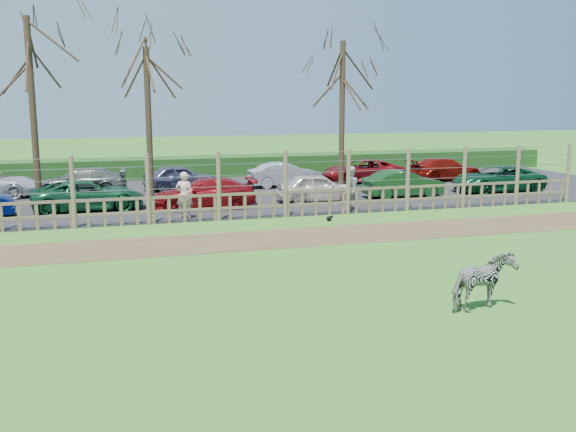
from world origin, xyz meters
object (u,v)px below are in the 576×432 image
object	(u,v)px
tree_right	(342,80)
car_6	(498,179)
car_10	(181,177)
car_12	(362,171)
car_9	(81,181)
car_3	(204,193)
car_5	(404,184)
car_2	(89,195)
zebra	(483,282)
car_4	(318,188)
car_13	(445,169)
crow	(329,218)
car_11	(285,175)
visitor_b	(350,188)
visitor_a	(184,195)
tree_left	(30,66)
tree_mid	(147,87)

from	to	relation	value
tree_right	car_6	size ratio (longest dim) A/B	1.70
car_6	car_10	distance (m)	15.03
car_12	car_9	bearing A→B (deg)	-84.63
car_3	car_5	size ratio (longest dim) A/B	1.14
car_5	car_6	distance (m)	5.03
car_2	zebra	bearing A→B (deg)	-157.04
car_4	car_2	bearing A→B (deg)	91.89
car_13	zebra	bearing A→B (deg)	147.94
zebra	car_6	xyz separation A→B (m)	(10.28, 14.69, 0.03)
tree_right	car_9	distance (m)	12.99
crow	car_11	world-z (taller)	car_11
car_4	car_10	size ratio (longest dim) A/B	1.00
car_6	car_11	size ratio (longest dim) A/B	1.19
zebra	car_4	bearing A→B (deg)	-20.79
visitor_b	car_11	size ratio (longest dim) A/B	0.47
car_6	car_9	distance (m)	19.37
car_12	car_13	bearing A→B (deg)	88.94
visitor_a	car_13	bearing A→B (deg)	-134.16
zebra	visitor_a	bearing A→B (deg)	5.51
tree_left	visitor_b	bearing A→B (deg)	-18.17
tree_left	car_11	xyz separation A→B (m)	(11.22, 3.28, -4.98)
visitor_b	car_9	xyz separation A→B (m)	(-10.30, 7.28, -0.26)
visitor_b	car_5	xyz separation A→B (m)	(3.49, 2.32, -0.26)
crow	car_5	xyz separation A→B (m)	(4.98, 4.13, 0.54)
crow	car_2	distance (m)	9.57
tree_right	car_9	xyz separation A→B (m)	(-11.99, 1.91, -4.60)
zebra	car_12	xyz separation A→B (m)	(5.50, 19.64, 0.03)
car_9	car_12	distance (m)	14.03
car_2	visitor_b	bearing A→B (deg)	-111.37
tree_left	crow	xyz separation A→B (m)	(10.32, -5.68, -5.51)
car_6	car_9	bearing A→B (deg)	-100.42
car_2	car_12	size ratio (longest dim) A/B	1.00
car_5	car_13	bearing A→B (deg)	-44.50
visitor_b	car_3	world-z (taller)	visitor_b
tree_right	crow	distance (m)	9.38
car_3	car_6	xyz separation A→B (m)	(13.95, 0.66, 0.00)
car_12	tree_right	bearing A→B (deg)	-38.36
visitor_b	car_10	distance (m)	9.41
tree_left	visitor_a	xyz separation A→B (m)	(5.33, -3.89, -4.71)
tree_mid	car_5	size ratio (longest dim) A/B	1.87
car_6	car_12	xyz separation A→B (m)	(-4.79, 4.94, 0.00)
zebra	visitor_b	distance (m)	12.17
car_4	car_11	size ratio (longest dim) A/B	0.97
tree_right	car_13	bearing A→B (deg)	15.32
car_2	car_13	size ratio (longest dim) A/B	1.04
car_3	car_11	size ratio (longest dim) A/B	1.14
zebra	car_10	world-z (taller)	car_10
tree_mid	visitor_b	bearing A→B (deg)	-33.70
car_11	zebra	bearing A→B (deg)	175.42
tree_right	crow	xyz separation A→B (m)	(-3.18, -7.18, -5.14)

